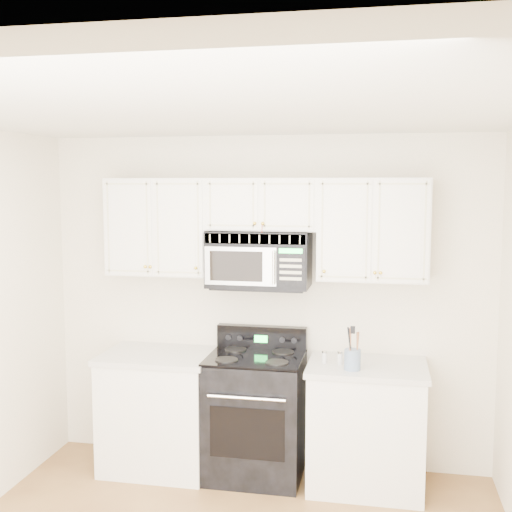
# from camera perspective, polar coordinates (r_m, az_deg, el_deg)

# --- Properties ---
(room) EXTENTS (3.51, 3.51, 2.61)m
(room) POSITION_cam_1_polar(r_m,az_deg,el_deg) (3.43, -4.27, -9.26)
(room) COLOR olive
(room) RESTS_ON ground
(base_cabinet_left) EXTENTS (0.86, 0.65, 0.92)m
(base_cabinet_left) POSITION_cam_1_polar(r_m,az_deg,el_deg) (5.24, -8.57, -13.76)
(base_cabinet_left) COLOR silver
(base_cabinet_left) RESTS_ON ground
(base_cabinet_right) EXTENTS (0.86, 0.65, 0.92)m
(base_cabinet_right) POSITION_cam_1_polar(r_m,az_deg,el_deg) (4.96, 9.75, -14.96)
(base_cabinet_right) COLOR silver
(base_cabinet_right) RESTS_ON ground
(range) EXTENTS (0.72, 0.65, 1.11)m
(range) POSITION_cam_1_polar(r_m,az_deg,el_deg) (5.03, -0.04, -13.83)
(range) COLOR black
(range) RESTS_ON ground
(upper_cabinets) EXTENTS (2.44, 0.37, 0.75)m
(upper_cabinets) POSITION_cam_1_polar(r_m,az_deg,el_deg) (4.86, 0.65, 2.97)
(upper_cabinets) COLOR silver
(upper_cabinets) RESTS_ON ground
(microwave) EXTENTS (0.77, 0.43, 0.42)m
(microwave) POSITION_cam_1_polar(r_m,az_deg,el_deg) (4.85, 0.28, -0.25)
(microwave) COLOR black
(microwave) RESTS_ON ground
(utensil_crock) EXTENTS (0.12, 0.12, 0.31)m
(utensil_crock) POSITION_cam_1_polar(r_m,az_deg,el_deg) (4.63, 8.57, -8.98)
(utensil_crock) COLOR slate
(utensil_crock) RESTS_ON base_cabinet_right
(shaker_salt) EXTENTS (0.04, 0.04, 0.09)m
(shaker_salt) POSITION_cam_1_polar(r_m,az_deg,el_deg) (4.78, 6.10, -8.90)
(shaker_salt) COLOR #BDBDBD
(shaker_salt) RESTS_ON base_cabinet_right
(shaker_pepper) EXTENTS (0.04, 0.04, 0.10)m
(shaker_pepper) POSITION_cam_1_polar(r_m,az_deg,el_deg) (4.76, 7.49, -8.95)
(shaker_pepper) COLOR #BDBDBD
(shaker_pepper) RESTS_ON base_cabinet_right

